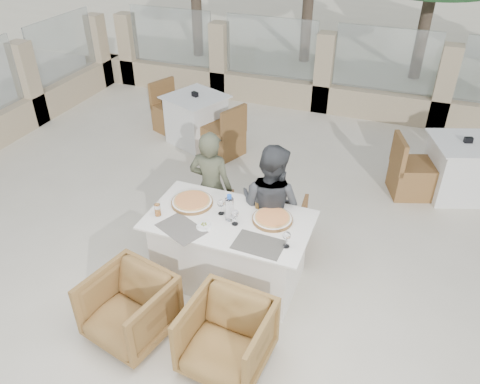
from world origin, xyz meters
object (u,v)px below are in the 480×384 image
(olive_dish, at_px, (204,225))
(armchair_far_right, at_px, (276,224))
(pizza_left, at_px, (192,201))
(diner_right, at_px, (270,206))
(beer_glass_right, at_px, (258,202))
(diner_left, at_px, (211,188))
(pizza_right, at_px, (272,218))
(bg_table_a, at_px, (196,119))
(beer_glass_left, at_px, (158,210))
(armchair_far_left, at_px, (208,221))
(wine_glass_centre, at_px, (221,206))
(armchair_near_right, at_px, (226,337))
(armchair_near_left, at_px, (129,308))
(bg_table_b, at_px, (460,169))
(wine_glass_corner, at_px, (287,239))
(water_bottle, at_px, (229,207))
(dining_table, at_px, (230,249))
(wine_glass_near, at_px, (235,216))

(olive_dish, xyz_separation_m, armchair_far_right, (0.45, 0.90, -0.50))
(pizza_left, distance_m, diner_right, 0.81)
(beer_glass_right, xyz_separation_m, olive_dish, (-0.38, -0.49, -0.05))
(diner_left, relative_size, diner_right, 0.97)
(pizza_right, xyz_separation_m, bg_table_a, (-2.06, 2.60, -0.41))
(beer_glass_left, bearing_deg, armchair_far_right, 42.89)
(beer_glass_right, bearing_deg, bg_table_a, 127.37)
(beer_glass_right, xyz_separation_m, armchair_far_left, (-0.67, 0.20, -0.56))
(pizza_left, relative_size, beer_glass_left, 3.42)
(wine_glass_centre, bearing_deg, pizza_right, 8.19)
(beer_glass_left, bearing_deg, armchair_near_right, -37.38)
(armchair_near_left, xyz_separation_m, bg_table_a, (-1.09, 3.72, 0.07))
(diner_left, bearing_deg, bg_table_b, -144.75)
(pizza_left, xyz_separation_m, wine_glass_corner, (1.08, -0.31, 0.06))
(diner_right, distance_m, bg_table_b, 2.88)
(wine_glass_corner, distance_m, diner_left, 1.34)
(pizza_left, bearing_deg, armchair_far_right, 39.04)
(armchair_far_left, bearing_deg, wine_glass_corner, 128.16)
(water_bottle, bearing_deg, armchair_near_right, -69.83)
(pizza_right, height_order, water_bottle, water_bottle)
(dining_table, height_order, wine_glass_centre, wine_glass_centre)
(wine_glass_corner, xyz_separation_m, diner_left, (-1.08, 0.78, -0.18))
(water_bottle, xyz_separation_m, beer_glass_right, (0.19, 0.29, -0.08))
(wine_glass_centre, xyz_separation_m, armchair_near_left, (-0.46, -1.05, -0.54))
(armchair_far_right, bearing_deg, beer_glass_left, 38.20)
(dining_table, xyz_separation_m, water_bottle, (0.01, -0.00, 0.53))
(armchair_far_right, distance_m, armchair_near_left, 1.89)
(dining_table, bearing_deg, water_bottle, -30.90)
(beer_glass_left, height_order, diner_left, diner_left)
(beer_glass_left, xyz_separation_m, armchair_near_left, (0.11, -0.81, -0.51))
(wine_glass_centre, relative_size, armchair_near_right, 0.26)
(wine_glass_corner, height_order, bg_table_b, wine_glass_corner)
(wine_glass_near, bearing_deg, dining_table, 146.25)
(wine_glass_near, bearing_deg, armchair_far_right, 75.58)
(wine_glass_corner, xyz_separation_m, armchair_near_left, (-1.20, -0.80, -0.54))
(pizza_left, relative_size, olive_dish, 3.85)
(armchair_near_left, bearing_deg, armchair_near_right, 13.40)
(water_bottle, xyz_separation_m, armchair_far_right, (0.27, 0.70, -0.62))
(dining_table, xyz_separation_m, wine_glass_corner, (0.63, -0.20, 0.48))
(armchair_far_right, height_order, bg_table_a, bg_table_a)
(dining_table, bearing_deg, wine_glass_centre, 152.38)
(armchair_far_left, relative_size, armchair_near_left, 0.86)
(armchair_near_left, bearing_deg, water_bottle, 72.65)
(bg_table_a, bearing_deg, wine_glass_centre, -37.05)
(armchair_far_right, distance_m, armchair_near_right, 1.69)
(pizza_right, xyz_separation_m, wine_glass_corner, (0.23, -0.33, 0.07))
(diner_right, bearing_deg, water_bottle, 71.75)
(dining_table, bearing_deg, wine_glass_near, -33.75)
(beer_glass_right, distance_m, diner_right, 0.22)
(pizza_left, relative_size, armchair_near_left, 0.60)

